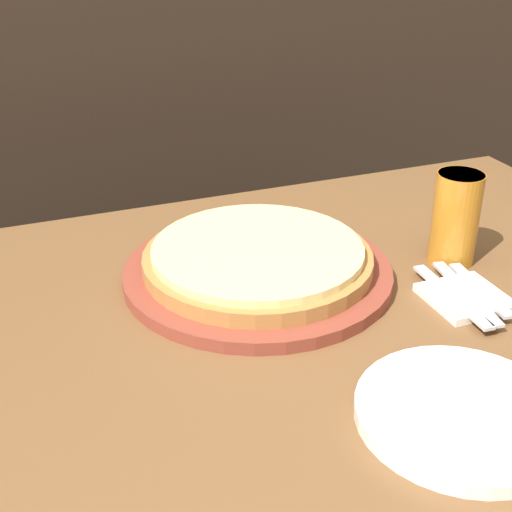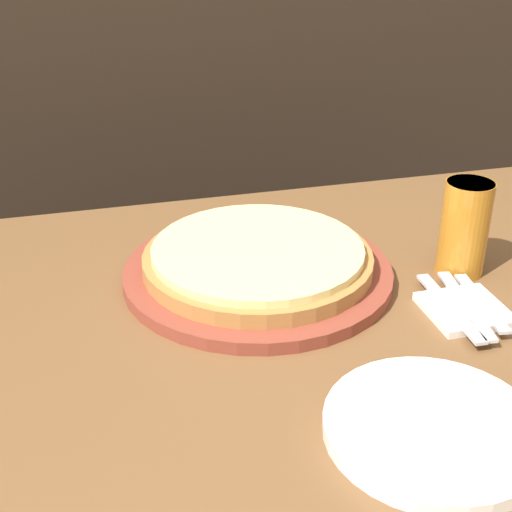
{
  "view_description": "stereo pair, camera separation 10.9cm",
  "coord_description": "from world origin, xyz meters",
  "px_view_note": "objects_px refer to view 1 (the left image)",
  "views": [
    {
      "loc": [
        -0.36,
        -0.77,
        1.25
      ],
      "look_at": [
        -0.0,
        0.13,
        0.75
      ],
      "focal_mm": 50.0,
      "sensor_mm": 36.0,
      "label": 1
    },
    {
      "loc": [
        -0.25,
        -0.81,
        1.25
      ],
      "look_at": [
        -0.0,
        0.13,
        0.75
      ],
      "focal_mm": 50.0,
      "sensor_mm": 36.0,
      "label": 2
    }
  ],
  "objects_px": {
    "pizza_on_board": "(256,265)",
    "dinner_plate": "(462,413)",
    "beer_glass": "(456,215)",
    "spoon": "(480,289)",
    "dinner_knife": "(466,293)",
    "fork": "(452,296)"
  },
  "relations": [
    {
      "from": "pizza_on_board",
      "to": "dinner_plate",
      "type": "distance_m",
      "value": 0.41
    },
    {
      "from": "beer_glass",
      "to": "spoon",
      "type": "bearing_deg",
      "value": -104.19
    },
    {
      "from": "beer_glass",
      "to": "spoon",
      "type": "height_order",
      "value": "beer_glass"
    },
    {
      "from": "pizza_on_board",
      "to": "dinner_plate",
      "type": "height_order",
      "value": "pizza_on_board"
    },
    {
      "from": "pizza_on_board",
      "to": "dinner_knife",
      "type": "bearing_deg",
      "value": -33.67
    },
    {
      "from": "pizza_on_board",
      "to": "fork",
      "type": "relative_size",
      "value": 2.21
    },
    {
      "from": "pizza_on_board",
      "to": "dinner_knife",
      "type": "height_order",
      "value": "pizza_on_board"
    },
    {
      "from": "fork",
      "to": "beer_glass",
      "type": "bearing_deg",
      "value": 55.63
    },
    {
      "from": "dinner_plate",
      "to": "fork",
      "type": "distance_m",
      "value": 0.26
    },
    {
      "from": "dinner_knife",
      "to": "spoon",
      "type": "bearing_deg",
      "value": 0.0
    },
    {
      "from": "dinner_plate",
      "to": "pizza_on_board",
      "type": "bearing_deg",
      "value": 104.12
    },
    {
      "from": "beer_glass",
      "to": "pizza_on_board",
      "type": "bearing_deg",
      "value": 169.45
    },
    {
      "from": "beer_glass",
      "to": "fork",
      "type": "relative_size",
      "value": 0.8
    },
    {
      "from": "dinner_plate",
      "to": "dinner_knife",
      "type": "distance_m",
      "value": 0.27
    },
    {
      "from": "fork",
      "to": "spoon",
      "type": "height_order",
      "value": "same"
    },
    {
      "from": "dinner_plate",
      "to": "spoon",
      "type": "distance_m",
      "value": 0.29
    },
    {
      "from": "pizza_on_board",
      "to": "dinner_plate",
      "type": "relative_size",
      "value": 1.7
    },
    {
      "from": "pizza_on_board",
      "to": "spoon",
      "type": "xyz_separation_m",
      "value": [
        0.29,
        -0.17,
        -0.01
      ]
    },
    {
      "from": "fork",
      "to": "pizza_on_board",
      "type": "bearing_deg",
      "value": 143.64
    },
    {
      "from": "dinner_plate",
      "to": "spoon",
      "type": "relative_size",
      "value": 1.53
    },
    {
      "from": "fork",
      "to": "spoon",
      "type": "xyz_separation_m",
      "value": [
        0.05,
        0.0,
        0.0
      ]
    },
    {
      "from": "pizza_on_board",
      "to": "spoon",
      "type": "distance_m",
      "value": 0.34
    }
  ]
}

